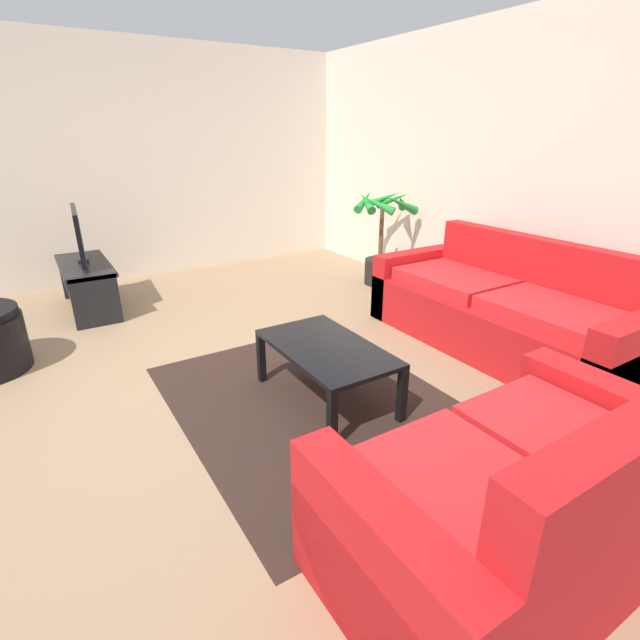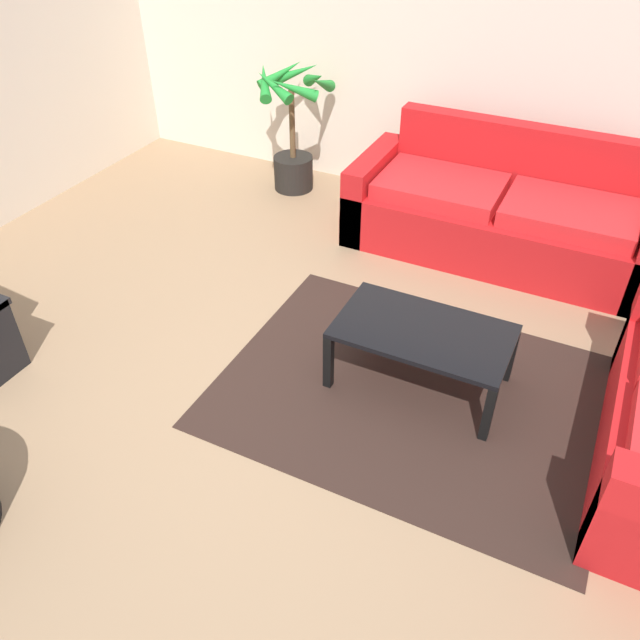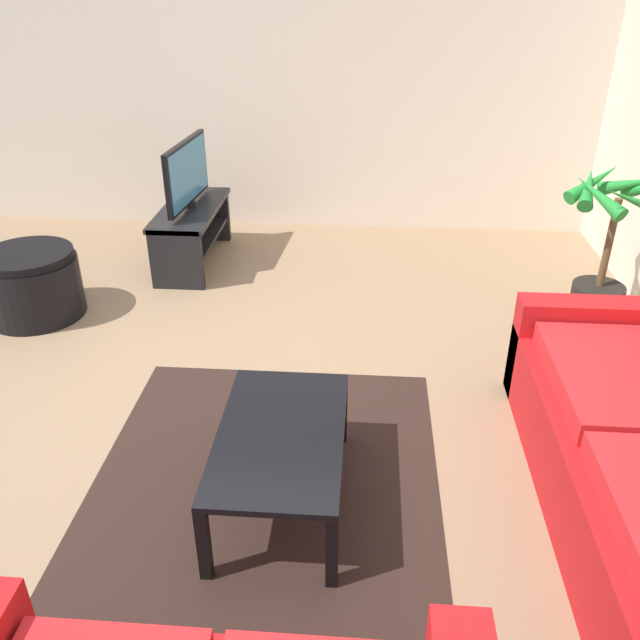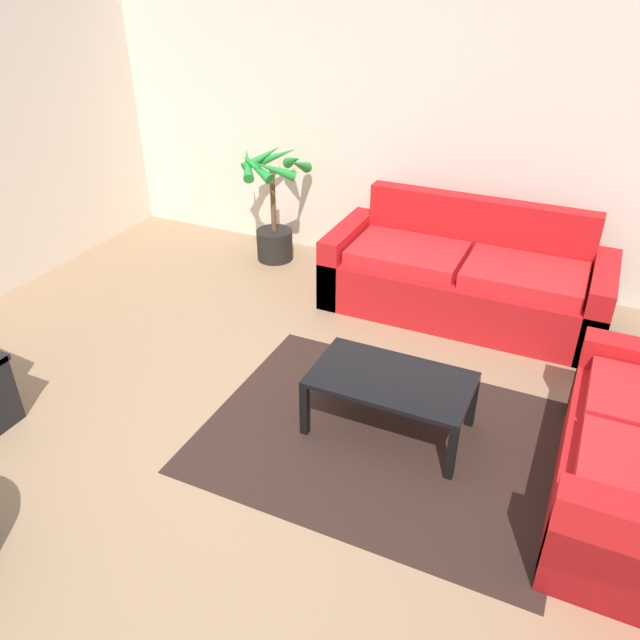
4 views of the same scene
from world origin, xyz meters
name	(u,v)px [view 4 (image 4 of 4)]	position (x,y,z in m)	size (l,w,h in m)	color
ground_plane	(238,450)	(0.00, 0.00, 0.00)	(6.60, 6.60, 0.00)	#937556
wall_back	(405,122)	(0.00, 3.00, 1.35)	(6.00, 0.06, 2.70)	beige
couch_main	(464,279)	(0.82, 2.28, 0.30)	(2.27, 0.90, 0.90)	red
coffee_table	(391,384)	(0.77, 0.58, 0.35)	(0.99, 0.57, 0.40)	black
area_rug	(382,437)	(0.77, 0.48, 0.00)	(2.20, 1.70, 0.01)	black
potted_palm	(274,209)	(-1.11, 2.55, 0.52)	(0.71, 0.67, 1.12)	black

